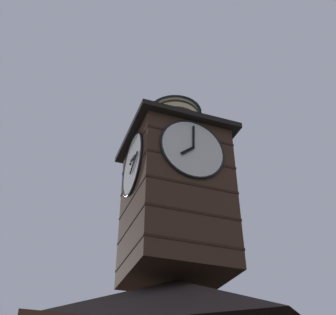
{
  "coord_description": "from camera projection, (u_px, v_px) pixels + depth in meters",
  "views": [
    {
      "loc": [
        6.56,
        13.3,
        1.3
      ],
      "look_at": [
        1.28,
        -1.0,
        11.85
      ],
      "focal_mm": 45.54,
      "sensor_mm": 36.0,
      "label": 1
    }
  ],
  "objects": [
    {
      "name": "clock_tower",
      "position": [
        175.0,
        188.0,
        18.47
      ],
      "size": [
        4.59,
        4.59,
        9.51
      ],
      "color": "#422B1E",
      "rests_on": "building_main"
    },
    {
      "name": "moon",
      "position": [
        174.0,
        306.0,
        54.31
      ],
      "size": [
        1.8,
        1.8,
        1.8
      ],
      "color": "silver"
    }
  ]
}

